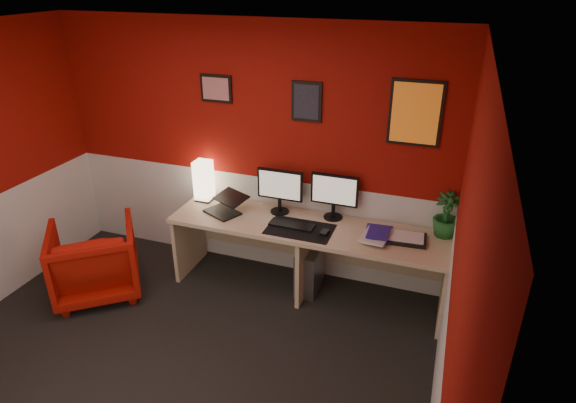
{
  "coord_description": "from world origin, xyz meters",
  "views": [
    {
      "loc": [
        1.87,
        -2.39,
        2.88
      ],
      "look_at": [
        0.6,
        1.21,
        1.05
      ],
      "focal_mm": 30.49,
      "sensor_mm": 36.0,
      "label": 1
    }
  ],
  "objects_px": {
    "laptop": "(222,203)",
    "zen_tray": "(406,239)",
    "monitor_left": "(280,185)",
    "potted_plant": "(447,215)",
    "shoji_lamp": "(204,182)",
    "pc_tower": "(310,268)",
    "monitor_right": "(334,190)",
    "desk": "(307,259)",
    "armchair": "(95,260)"
  },
  "relations": [
    {
      "from": "monitor_left",
      "to": "armchair",
      "type": "height_order",
      "value": "monitor_left"
    },
    {
      "from": "monitor_left",
      "to": "laptop",
      "type": "bearing_deg",
      "value": -158.4
    },
    {
      "from": "laptop",
      "to": "zen_tray",
      "type": "distance_m",
      "value": 1.75
    },
    {
      "from": "shoji_lamp",
      "to": "pc_tower",
      "type": "relative_size",
      "value": 0.89
    },
    {
      "from": "laptop",
      "to": "monitor_left",
      "type": "height_order",
      "value": "monitor_left"
    },
    {
      "from": "monitor_right",
      "to": "pc_tower",
      "type": "xyz_separation_m",
      "value": [
        -0.17,
        -0.16,
        -0.8
      ]
    },
    {
      "from": "zen_tray",
      "to": "laptop",
      "type": "bearing_deg",
      "value": -177.95
    },
    {
      "from": "laptop",
      "to": "armchair",
      "type": "height_order",
      "value": "laptop"
    },
    {
      "from": "desk",
      "to": "monitor_left",
      "type": "height_order",
      "value": "monitor_left"
    },
    {
      "from": "monitor_right",
      "to": "zen_tray",
      "type": "height_order",
      "value": "monitor_right"
    },
    {
      "from": "potted_plant",
      "to": "pc_tower",
      "type": "distance_m",
      "value": 1.39
    },
    {
      "from": "desk",
      "to": "armchair",
      "type": "bearing_deg",
      "value": -160.68
    },
    {
      "from": "potted_plant",
      "to": "armchair",
      "type": "height_order",
      "value": "potted_plant"
    },
    {
      "from": "monitor_left",
      "to": "armchair",
      "type": "bearing_deg",
      "value": -151.71
    },
    {
      "from": "monitor_right",
      "to": "zen_tray",
      "type": "xyz_separation_m",
      "value": [
        0.71,
        -0.2,
        -0.28
      ]
    },
    {
      "from": "pc_tower",
      "to": "zen_tray",
      "type": "bearing_deg",
      "value": -3.71
    },
    {
      "from": "desk",
      "to": "zen_tray",
      "type": "height_order",
      "value": "zen_tray"
    },
    {
      "from": "zen_tray",
      "to": "pc_tower",
      "type": "height_order",
      "value": "zen_tray"
    },
    {
      "from": "shoji_lamp",
      "to": "armchair",
      "type": "distance_m",
      "value": 1.28
    },
    {
      "from": "shoji_lamp",
      "to": "monitor_right",
      "type": "bearing_deg",
      "value": 1.93
    },
    {
      "from": "desk",
      "to": "armchair",
      "type": "relative_size",
      "value": 3.33
    },
    {
      "from": "monitor_left",
      "to": "desk",
      "type": "bearing_deg",
      "value": -27.88
    },
    {
      "from": "desk",
      "to": "monitor_right",
      "type": "xyz_separation_m",
      "value": [
        0.18,
        0.23,
        0.66
      ]
    },
    {
      "from": "zen_tray",
      "to": "potted_plant",
      "type": "distance_m",
      "value": 0.41
    },
    {
      "from": "shoji_lamp",
      "to": "laptop",
      "type": "relative_size",
      "value": 1.21
    },
    {
      "from": "laptop",
      "to": "potted_plant",
      "type": "bearing_deg",
      "value": 32.58
    },
    {
      "from": "monitor_right",
      "to": "zen_tray",
      "type": "relative_size",
      "value": 1.66
    },
    {
      "from": "shoji_lamp",
      "to": "laptop",
      "type": "height_order",
      "value": "shoji_lamp"
    },
    {
      "from": "armchair",
      "to": "shoji_lamp",
      "type": "bearing_deg",
      "value": -169.14
    },
    {
      "from": "shoji_lamp",
      "to": "laptop",
      "type": "xyz_separation_m",
      "value": [
        0.3,
        -0.22,
        -0.09
      ]
    },
    {
      "from": "desk",
      "to": "pc_tower",
      "type": "xyz_separation_m",
      "value": [
        0.01,
        0.07,
        -0.14
      ]
    },
    {
      "from": "potted_plant",
      "to": "zen_tray",
      "type": "bearing_deg",
      "value": -147.7
    },
    {
      "from": "monitor_left",
      "to": "monitor_right",
      "type": "xyz_separation_m",
      "value": [
        0.52,
        0.06,
        0.0
      ]
    },
    {
      "from": "monitor_right",
      "to": "potted_plant",
      "type": "relative_size",
      "value": 1.42
    },
    {
      "from": "shoji_lamp",
      "to": "monitor_left",
      "type": "height_order",
      "value": "monitor_left"
    },
    {
      "from": "laptop",
      "to": "pc_tower",
      "type": "height_order",
      "value": "laptop"
    },
    {
      "from": "monitor_right",
      "to": "zen_tray",
      "type": "distance_m",
      "value": 0.79
    },
    {
      "from": "zen_tray",
      "to": "armchair",
      "type": "bearing_deg",
      "value": -165.87
    },
    {
      "from": "shoji_lamp",
      "to": "monitor_left",
      "type": "distance_m",
      "value": 0.83
    },
    {
      "from": "desk",
      "to": "zen_tray",
      "type": "xyz_separation_m",
      "value": [
        0.89,
        0.04,
        0.38
      ]
    },
    {
      "from": "potted_plant",
      "to": "laptop",
      "type": "bearing_deg",
      "value": -172.88
    },
    {
      "from": "desk",
      "to": "potted_plant",
      "type": "relative_size",
      "value": 6.39
    },
    {
      "from": "monitor_left",
      "to": "shoji_lamp",
      "type": "bearing_deg",
      "value": 179.24
    },
    {
      "from": "laptop",
      "to": "zen_tray",
      "type": "relative_size",
      "value": 0.94
    },
    {
      "from": "pc_tower",
      "to": "monitor_right",
      "type": "bearing_deg",
      "value": 42.67
    },
    {
      "from": "desk",
      "to": "potted_plant",
      "type": "height_order",
      "value": "potted_plant"
    },
    {
      "from": "laptop",
      "to": "pc_tower",
      "type": "relative_size",
      "value": 0.73
    },
    {
      "from": "laptop",
      "to": "pc_tower",
      "type": "xyz_separation_m",
      "value": [
        0.87,
        0.1,
        -0.61
      ]
    },
    {
      "from": "desk",
      "to": "monitor_left",
      "type": "xyz_separation_m",
      "value": [
        -0.34,
        0.18,
        0.66
      ]
    },
    {
      "from": "shoji_lamp",
      "to": "zen_tray",
      "type": "bearing_deg",
      "value": -4.28
    }
  ]
}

